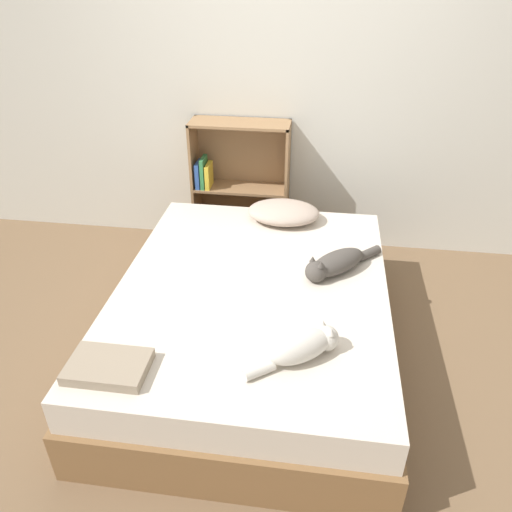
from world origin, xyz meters
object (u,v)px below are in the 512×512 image
Objects in this scene: pillow at (283,212)px; cat_dark at (335,264)px; bed at (252,319)px; cat_light at (305,346)px; bookshelf at (239,184)px.

cat_dark reaches higher than pillow.
cat_dark is at bearing 23.01° from bed.
cat_light is 0.41× the size of bookshelf.
bookshelf is (-0.75, 1.09, -0.03)m from cat_dark.
pillow is 1.16× the size of cat_light.
pillow is at bearing 82.81° from bed.
cat_light is at bearing -80.48° from pillow.
cat_light is 0.73m from cat_dark.
cat_dark is at bearing -55.67° from bookshelf.
pillow is 0.48× the size of bookshelf.
cat_light is at bearing 35.99° from cat_dark.
bookshelf is at bearing -99.39° from cat_dark.
cat_dark reaches higher than cat_light.
bookshelf reaches higher than pillow.
pillow is at bearing -51.48° from bookshelf.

